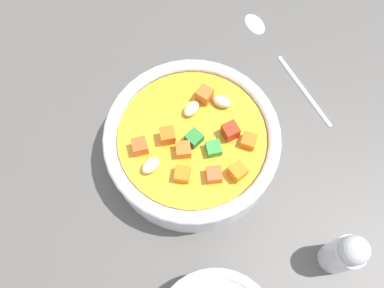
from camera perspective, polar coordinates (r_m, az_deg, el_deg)
name	(u,v)px	position (r cm, az deg, el deg)	size (l,w,h in cm)	color
ground_plane	(192,156)	(51.15, 0.00, -1.66)	(140.00, 140.00, 2.00)	#565451
soup_bowl_main	(192,143)	(47.21, 0.01, 0.14)	(20.04, 20.04, 7.02)	white
spoon	(272,45)	(58.51, 11.17, 13.44)	(2.66, 20.31, 0.87)	silver
pepper_shaker	(345,254)	(45.86, 20.71, -14.24)	(3.33, 3.33, 8.29)	silver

